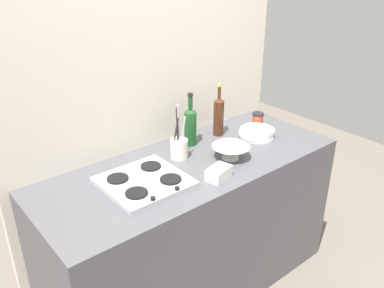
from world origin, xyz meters
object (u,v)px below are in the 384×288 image
object	(u,v)px
stovetop_hob	(144,181)
butter_dish	(218,173)
wine_bottle_mid_left	(190,125)
mixing_bowl	(231,152)
wine_bottle_leftmost	(219,116)
utensil_crock	(179,147)
plate_stack	(257,133)
condiment_jar_front	(258,120)

from	to	relation	value
stovetop_hob	butter_dish	size ratio (longest dim) A/B	2.99
stovetop_hob	wine_bottle_mid_left	world-z (taller)	wine_bottle_mid_left
mixing_bowl	butter_dish	bearing A→B (deg)	-149.66
wine_bottle_leftmost	utensil_crock	world-z (taller)	wine_bottle_leftmost
utensil_crock	butter_dish	bearing A→B (deg)	-88.11
stovetop_hob	wine_bottle_mid_left	xyz separation A→B (m)	(0.48, 0.21, 0.11)
wine_bottle_mid_left	mixing_bowl	xyz separation A→B (m)	(0.06, -0.29, -0.09)
stovetop_hob	butter_dish	distance (m)	0.39
wine_bottle_leftmost	utensil_crock	xyz separation A→B (m)	(-0.39, -0.09, -0.07)
utensil_crock	wine_bottle_mid_left	bearing A→B (deg)	30.78
butter_dish	plate_stack	bearing A→B (deg)	22.70
utensil_crock	plate_stack	bearing A→B (deg)	-9.26
wine_bottle_leftmost	wine_bottle_mid_left	xyz separation A→B (m)	(-0.23, 0.00, -0.00)
wine_bottle_leftmost	condiment_jar_front	size ratio (longest dim) A/B	3.43
utensil_crock	condiment_jar_front	world-z (taller)	utensil_crock
stovetop_hob	mixing_bowl	world-z (taller)	mixing_bowl
wine_bottle_mid_left	condiment_jar_front	bearing A→B (deg)	-8.49
wine_bottle_leftmost	wine_bottle_mid_left	world-z (taller)	wine_bottle_leftmost
plate_stack	utensil_crock	world-z (taller)	utensil_crock
plate_stack	condiment_jar_front	bearing A→B (deg)	40.63
wine_bottle_leftmost	mixing_bowl	bearing A→B (deg)	-120.43
mixing_bowl	butter_dish	world-z (taller)	mixing_bowl
utensil_crock	mixing_bowl	bearing A→B (deg)	-41.18
butter_dish	condiment_jar_front	world-z (taller)	condiment_jar_front
stovetop_hob	utensil_crock	xyz separation A→B (m)	(0.32, 0.12, 0.05)
wine_bottle_leftmost	butter_dish	bearing A→B (deg)	-132.77
plate_stack	mixing_bowl	distance (m)	0.35
butter_dish	utensil_crock	world-z (taller)	utensil_crock
plate_stack	wine_bottle_leftmost	size ratio (longest dim) A/B	0.66
plate_stack	condiment_jar_front	world-z (taller)	condiment_jar_front
mixing_bowl	utensil_crock	xyz separation A→B (m)	(-0.22, 0.20, 0.02)
wine_bottle_mid_left	utensil_crock	size ratio (longest dim) A/B	1.03
condiment_jar_front	butter_dish	bearing A→B (deg)	-153.34
plate_stack	wine_bottle_mid_left	bearing A→B (deg)	154.47
utensil_crock	condiment_jar_front	bearing A→B (deg)	1.62
stovetop_hob	utensil_crock	bearing A→B (deg)	20.20
wine_bottle_mid_left	butter_dish	world-z (taller)	wine_bottle_mid_left
wine_bottle_leftmost	wine_bottle_mid_left	distance (m)	0.23
wine_bottle_mid_left	mixing_bowl	size ratio (longest dim) A/B	1.51
wine_bottle_leftmost	wine_bottle_mid_left	size ratio (longest dim) A/B	1.04
wine_bottle_mid_left	utensil_crock	bearing A→B (deg)	-149.22
plate_stack	butter_dish	bearing A→B (deg)	-157.30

